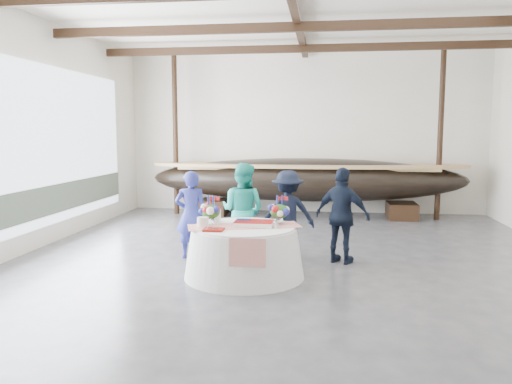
# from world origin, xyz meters

# --- Properties ---
(floor) EXTENTS (10.00, 12.00, 0.01)m
(floor) POSITION_xyz_m (0.00, 0.00, 0.00)
(floor) COLOR #3D3D42
(floor) RESTS_ON ground
(wall_back) EXTENTS (10.00, 0.02, 4.50)m
(wall_back) POSITION_xyz_m (0.00, 6.00, 2.25)
(wall_back) COLOR silver
(wall_back) RESTS_ON ground
(wall_front) EXTENTS (10.00, 0.02, 4.50)m
(wall_front) POSITION_xyz_m (0.00, -6.00, 2.25)
(wall_front) COLOR silver
(wall_front) RESTS_ON ground
(wall_left) EXTENTS (0.02, 12.00, 4.50)m
(wall_left) POSITION_xyz_m (-5.00, 0.00, 2.25)
(wall_left) COLOR silver
(wall_left) RESTS_ON ground
(pavilion_structure) EXTENTS (9.80, 11.76, 4.50)m
(pavilion_structure) POSITION_xyz_m (0.00, 0.86, 4.00)
(pavilion_structure) COLOR black
(pavilion_structure) RESTS_ON ground
(open_bay) EXTENTS (0.03, 7.00, 3.20)m
(open_bay) POSITION_xyz_m (-4.95, 1.00, 1.83)
(open_bay) COLOR silver
(open_bay) RESTS_ON ground
(longboat_display) EXTENTS (8.42, 1.68, 1.58)m
(longboat_display) POSITION_xyz_m (0.08, 5.10, 1.01)
(longboat_display) COLOR black
(longboat_display) RESTS_ON ground
(banquet_table) EXTENTS (1.89, 1.89, 0.81)m
(banquet_table) POSITION_xyz_m (-0.68, -0.66, 0.41)
(banquet_table) COLOR white
(banquet_table) RESTS_ON ground
(tabletop_items) EXTENTS (1.83, 1.07, 0.40)m
(tabletop_items) POSITION_xyz_m (-0.73, -0.53, 0.96)
(tabletop_items) COLOR red
(tabletop_items) RESTS_ON banquet_table
(guest_woman_blue) EXTENTS (0.65, 0.49, 1.59)m
(guest_woman_blue) POSITION_xyz_m (-1.81, 0.38, 0.79)
(guest_woman_blue) COLOR navy
(guest_woman_blue) RESTS_ON ground
(guest_woman_teal) EXTENTS (0.99, 0.87, 1.73)m
(guest_woman_teal) POSITION_xyz_m (-0.90, 0.56, 0.86)
(guest_woman_teal) COLOR #22B0A0
(guest_woman_teal) RESTS_ON ground
(guest_man_left) EXTENTS (1.13, 0.80, 1.58)m
(guest_man_left) POSITION_xyz_m (-0.10, 0.79, 0.79)
(guest_man_left) COLOR black
(guest_man_left) RESTS_ON ground
(guest_man_right) EXTENTS (1.06, 0.79, 1.67)m
(guest_man_right) POSITION_xyz_m (0.88, 0.38, 0.84)
(guest_man_right) COLOR black
(guest_man_right) RESTS_ON ground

